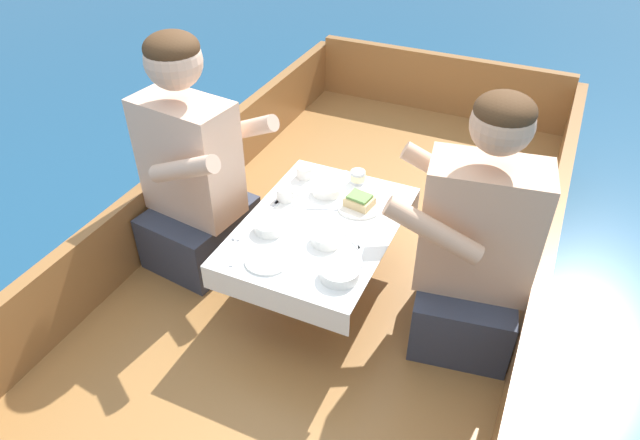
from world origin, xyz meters
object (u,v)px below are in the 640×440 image
at_px(person_port, 193,176).
at_px(tin_can, 358,177).
at_px(coffee_cup_port, 285,194).
at_px(coffee_cup_starboard, 305,171).
at_px(sandwich, 359,201).
at_px(person_starboard, 474,250).

distance_m(person_port, tin_can, 0.70).
xyz_separation_m(person_port, tin_can, (0.61, 0.34, -0.04)).
xyz_separation_m(person_port, coffee_cup_port, (0.39, 0.09, -0.04)).
relative_size(person_port, coffee_cup_starboard, 10.26).
height_order(coffee_cup_port, tin_can, same).
relative_size(coffee_cup_port, coffee_cup_starboard, 0.98).
bearing_deg(person_port, tin_can, 36.18).
relative_size(sandwich, tin_can, 1.80).
distance_m(person_starboard, tin_can, 0.64).
relative_size(person_port, sandwich, 8.63).
xyz_separation_m(coffee_cup_port, coffee_cup_starboard, (-0.00, 0.19, -0.00)).
xyz_separation_m(sandwich, coffee_cup_starboard, (-0.30, 0.11, -0.00)).
height_order(person_port, coffee_cup_starboard, person_port).
bearing_deg(person_port, coffee_cup_starboard, 43.11).
bearing_deg(person_starboard, coffee_cup_starboard, -25.82).
relative_size(sandwich, coffee_cup_port, 1.21).
distance_m(person_starboard, coffee_cup_starboard, 0.82).
bearing_deg(coffee_cup_port, coffee_cup_starboard, 90.16).
distance_m(person_port, coffee_cup_starboard, 0.48).
bearing_deg(sandwich, tin_can, 113.50).
xyz_separation_m(person_starboard, coffee_cup_starboard, (-0.79, 0.24, -0.01)).
height_order(person_starboard, sandwich, person_starboard).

